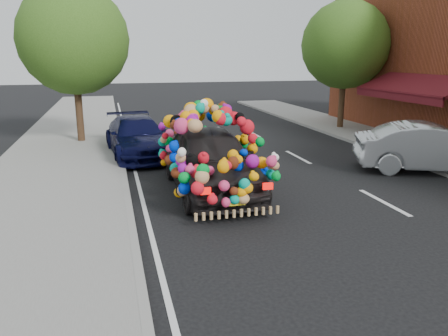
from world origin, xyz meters
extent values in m
plane|color=black|center=(0.00, 0.00, 0.00)|extent=(100.00, 100.00, 0.00)
cube|color=gray|center=(-4.30, 0.00, 0.06)|extent=(4.00, 60.00, 0.12)
cube|color=gray|center=(-2.35, 0.00, 0.07)|extent=(0.15, 60.00, 0.13)
cube|color=#520F16|center=(8.70, 6.00, 2.35)|extent=(1.62, 5.20, 0.75)
cube|color=#520F16|center=(7.95, 6.00, 1.95)|extent=(0.06, 5.20, 0.35)
cylinder|color=#332114|center=(-3.80, 9.50, 1.36)|extent=(0.28, 0.28, 2.73)
sphere|color=#2E5316|center=(-3.80, 9.50, 4.03)|extent=(4.20, 4.20, 4.20)
cylinder|color=#332114|center=(8.00, 10.00, 1.32)|extent=(0.28, 0.28, 2.64)
sphere|color=#2E5316|center=(8.00, 10.00, 3.90)|extent=(4.00, 4.00, 4.00)
imported|color=black|center=(-0.21, 2.00, 0.83)|extent=(1.96, 4.87, 1.66)
cube|color=red|center=(-0.87, -0.45, 0.78)|extent=(0.22, 0.06, 0.14)
cube|color=red|center=(0.46, -0.45, 0.78)|extent=(0.22, 0.06, 0.14)
cube|color=yellow|center=(-0.21, -0.46, 0.48)|extent=(0.34, 0.04, 0.12)
imported|color=black|center=(-1.76, 6.65, 0.67)|extent=(2.32, 4.80, 1.35)
imported|color=#ADB1B5|center=(6.68, 2.19, 0.73)|extent=(4.69, 3.18, 1.46)
camera|label=1|loc=(-2.64, -8.64, 3.41)|focal=35.00mm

